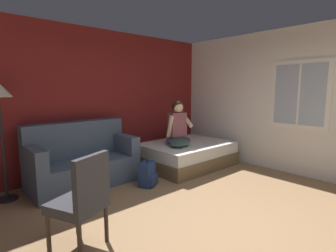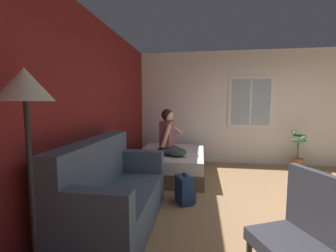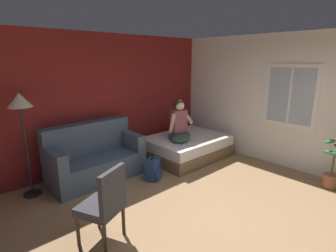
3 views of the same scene
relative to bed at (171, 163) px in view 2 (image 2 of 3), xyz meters
name	(u,v)px [view 2 (image 2 of 3)]	position (x,y,z in m)	size (l,w,h in m)	color
ground_plane	(325,221)	(-1.57, -2.16, -0.24)	(40.00, 40.00, 0.00)	#93704C
wall_back_accent	(86,111)	(-1.57, 0.98, 1.11)	(10.31, 0.16, 2.70)	maroon
wall_side_with_window	(267,108)	(1.17, -2.15, 1.12)	(0.19, 7.52, 2.70)	silver
bed	(171,163)	(0.00, 0.00, 0.00)	(1.81, 1.36, 0.48)	brown
couch	(112,194)	(-2.07, 0.41, 0.16)	(1.71, 0.84, 1.04)	#47566B
side_chair	(299,233)	(-2.83, -1.33, 0.30)	(0.61, 0.61, 0.98)	#382D23
person_seated	(168,136)	(-0.23, 0.02, 0.60)	(0.60, 0.54, 0.88)	#383D51
backpack	(185,190)	(-1.31, -0.39, -0.04)	(0.35, 0.33, 0.46)	navy
throw_pillow	(177,152)	(-0.35, -0.16, 0.31)	(0.48, 0.36, 0.14)	#385147
cell_phone	(184,157)	(-0.48, -0.31, 0.25)	(0.07, 0.14, 0.01)	#B7B7BC
floor_lamp	(26,109)	(-3.16, 0.53, 1.19)	(0.36, 0.36, 1.70)	black
potted_plant	(298,156)	(0.78, -2.74, 0.07)	(0.39, 0.37, 0.85)	#995B3D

